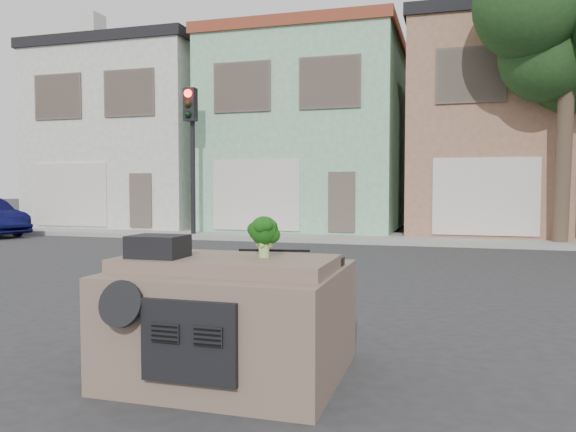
% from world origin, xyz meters
% --- Properties ---
extents(ground_plane, '(120.00, 120.00, 0.00)m').
position_xyz_m(ground_plane, '(0.00, 0.00, 0.00)').
color(ground_plane, '#303033').
rests_on(ground_plane, ground).
extents(sidewalk, '(40.00, 3.00, 0.15)m').
position_xyz_m(sidewalk, '(0.00, 10.50, 0.07)').
color(sidewalk, gray).
rests_on(sidewalk, ground).
extents(townhouse_white, '(7.20, 8.20, 7.55)m').
position_xyz_m(townhouse_white, '(-11.00, 14.50, 3.77)').
color(townhouse_white, silver).
rests_on(townhouse_white, ground).
extents(townhouse_mint, '(7.20, 8.20, 7.55)m').
position_xyz_m(townhouse_mint, '(-3.50, 14.50, 3.77)').
color(townhouse_mint, '#8BC69E').
rests_on(townhouse_mint, ground).
extents(townhouse_tan, '(7.20, 8.20, 7.55)m').
position_xyz_m(townhouse_tan, '(4.00, 14.50, 3.77)').
color(townhouse_tan, '#9B6C54').
rests_on(townhouse_tan, ground).
extents(traffic_signal, '(0.40, 0.40, 5.10)m').
position_xyz_m(traffic_signal, '(-6.50, 9.50, 2.55)').
color(traffic_signal, black).
rests_on(traffic_signal, ground).
extents(tree_near, '(4.40, 4.00, 8.50)m').
position_xyz_m(tree_near, '(5.00, 9.80, 4.25)').
color(tree_near, '#1E3F1A').
rests_on(tree_near, ground).
extents(car_dashboard, '(2.00, 1.80, 1.12)m').
position_xyz_m(car_dashboard, '(0.00, -3.00, 0.56)').
color(car_dashboard, '#735C4D').
rests_on(car_dashboard, ground).
extents(instrument_hump, '(0.48, 0.38, 0.20)m').
position_xyz_m(instrument_hump, '(-0.58, -3.35, 1.22)').
color(instrument_hump, black).
rests_on(instrument_hump, car_dashboard).
extents(wiper_arm, '(0.69, 0.15, 0.02)m').
position_xyz_m(wiper_arm, '(0.28, -2.62, 1.13)').
color(wiper_arm, black).
rests_on(wiper_arm, car_dashboard).
extents(broccoli, '(0.43, 0.43, 0.38)m').
position_xyz_m(broccoli, '(0.33, -3.09, 1.31)').
color(broccoli, '#0F3B0B').
rests_on(broccoli, car_dashboard).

